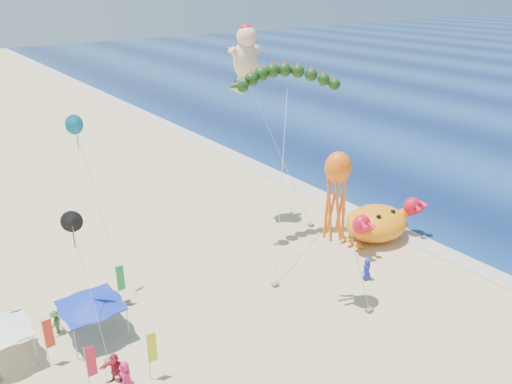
# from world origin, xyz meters

# --- Properties ---
(ground) EXTENTS (320.00, 320.00, 0.00)m
(ground) POSITION_xyz_m (0.00, 0.00, 0.00)
(ground) COLOR #D1B784
(ground) RESTS_ON ground
(foam_strip) EXTENTS (320.00, 320.00, 0.00)m
(foam_strip) POSITION_xyz_m (12.00, 0.00, 0.01)
(foam_strip) COLOR silver
(foam_strip) RESTS_ON ground
(crab_inflatable) EXTENTS (7.84, 4.97, 3.44)m
(crab_inflatable) POSITION_xyz_m (9.42, -0.23, 1.51)
(crab_inflatable) COLOR orange
(crab_inflatable) RESTS_ON ground
(dragon_kite) EXTENTS (11.30, 8.48, 14.40)m
(dragon_kite) POSITION_xyz_m (3.77, 5.74, 13.30)
(dragon_kite) COLOR #13330D
(dragon_kite) RESTS_ON ground
(cherub_kite) EXTENTS (4.66, 6.58, 17.48)m
(cherub_kite) POSITION_xyz_m (3.04, 10.20, 15.15)
(cherub_kite) COLOR #FFC99B
(cherub_kite) RESTS_ON ground
(octopus_kite) EXTENTS (2.22, 3.74, 10.93)m
(octopus_kite) POSITION_xyz_m (-0.22, -4.32, 8.39)
(octopus_kite) COLOR #FF610D
(octopus_kite) RESTS_ON ground
(canopy_blue) EXTENTS (3.85, 3.85, 2.71)m
(canopy_blue) POSITION_xyz_m (-14.98, 1.74, 2.44)
(canopy_blue) COLOR gray
(canopy_blue) RESTS_ON ground
(feather_flags) EXTENTS (6.17, 7.71, 3.20)m
(feather_flags) POSITION_xyz_m (-15.09, -0.58, 2.01)
(feather_flags) COLOR gray
(feather_flags) RESTS_ON ground
(beachgoers) EXTENTS (28.09, 8.74, 1.86)m
(beachgoers) POSITION_xyz_m (-10.88, -1.05, 0.88)
(beachgoers) COLOR beige
(beachgoers) RESTS_ON ground
(small_kites) EXTENTS (8.57, 8.25, 12.91)m
(small_kites) POSITION_xyz_m (-15.90, 4.44, 8.52)
(small_kites) COLOR #D04556
(small_kites) RESTS_ON ground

